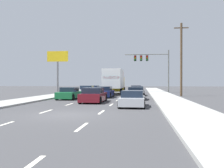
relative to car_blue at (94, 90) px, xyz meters
name	(u,v)px	position (x,y,z in m)	size (l,w,h in m)	color
ground_plane	(115,94)	(3.60, -2.09, -0.57)	(140.00, 140.00, 0.00)	#3D3D3F
sidewalk_right	(163,95)	(10.38, -7.09, -0.50)	(3.07, 80.00, 0.14)	#9E9E99
sidewalk_left	(61,95)	(-3.18, -7.09, -0.50)	(3.07, 80.00, 0.14)	#9E9E99
lane_markings	(112,95)	(3.60, -5.66, -0.56)	(3.54, 62.00, 0.01)	silver
car_blue	(94,90)	(0.00, 0.00, 0.00)	(1.84, 4.36, 1.24)	#1E389E
car_white	(87,91)	(0.34, -6.49, 0.03)	(1.90, 4.43, 1.31)	white
car_green	(70,94)	(0.16, -14.50, 0.00)	(1.82, 4.64, 1.25)	#196B38
box_truck	(114,80)	(3.73, -3.61, 1.50)	(2.66, 8.93, 3.57)	white
car_navy	(104,92)	(3.35, -11.14, 0.02)	(1.95, 4.68, 1.28)	#141E4C
car_maroon	(94,96)	(3.46, -18.48, 0.04)	(1.89, 4.55, 1.30)	maroon
car_red	(136,90)	(6.81, 0.94, 0.01)	(1.90, 4.36, 1.25)	red
car_gray	(137,91)	(7.11, -6.48, 0.01)	(1.85, 4.11, 1.25)	slate
car_black	(136,94)	(7.07, -14.07, 0.01)	(1.89, 4.28, 1.28)	black
car_silver	(133,99)	(7.01, -21.95, -0.02)	(1.89, 4.17, 1.18)	#B7BABF
traffic_signal_mast	(149,61)	(8.90, 3.91, 4.87)	(7.59, 0.69, 7.29)	#595B56
utility_pole_mid	(181,59)	(12.66, -7.56, 4.19)	(1.80, 0.28, 9.24)	brown
roadside_billboard	(58,63)	(-8.00, 5.77, 4.84)	(4.01, 0.36, 7.59)	slate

